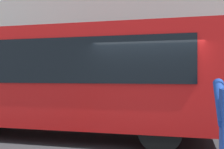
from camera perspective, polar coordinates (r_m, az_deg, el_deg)
The scene contains 2 objects.
ground_plane at distance 7.37m, azimuth 7.75°, elevation -13.82°, with size 60.00×60.00×0.00m, color #2B2B2D.
red_bus at distance 8.39m, azimuth -10.70°, elevation -0.57°, with size 9.05×2.54×3.08m.
Camera 1 is at (-0.86, 7.12, 1.73)m, focal length 45.73 mm.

